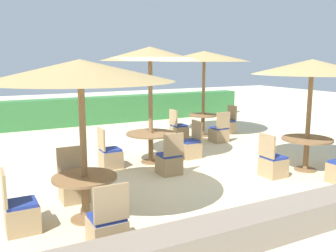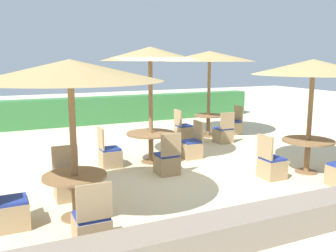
# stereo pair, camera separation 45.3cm
# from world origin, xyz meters

# --- Properties ---
(ground_plane) EXTENTS (40.00, 40.00, 0.00)m
(ground_plane) POSITION_xyz_m (0.00, 0.00, 0.00)
(ground_plane) COLOR beige
(hedge_row) EXTENTS (13.00, 0.70, 1.02)m
(hedge_row) POSITION_xyz_m (0.00, 6.77, 0.51)
(hedge_row) COLOR #387A3D
(hedge_row) RESTS_ON ground_plane
(stone_border) EXTENTS (10.00, 0.56, 0.42)m
(stone_border) POSITION_xyz_m (0.00, -3.42, 0.21)
(stone_border) COLOR gray
(stone_border) RESTS_ON ground_plane
(parasol_back_right) EXTENTS (2.88, 2.88, 2.70)m
(parasol_back_right) POSITION_xyz_m (2.48, 2.87, 2.53)
(parasol_back_right) COLOR olive
(parasol_back_right) RESTS_ON ground_plane
(round_table_back_right) EXTENTS (0.92, 0.92, 0.70)m
(round_table_back_right) POSITION_xyz_m (2.48, 2.87, 0.52)
(round_table_back_right) COLOR olive
(round_table_back_right) RESTS_ON ground_plane
(patio_chair_back_right_south) EXTENTS (0.46, 0.46, 0.93)m
(patio_chair_back_right_south) POSITION_xyz_m (2.42, 1.90, 0.26)
(patio_chair_back_right_south) COLOR tan
(patio_chair_back_right_south) RESTS_ON ground_plane
(patio_chair_back_right_east) EXTENTS (0.46, 0.46, 0.93)m
(patio_chair_back_right_east) POSITION_xyz_m (3.44, 2.86, 0.26)
(patio_chair_back_right_east) COLOR tan
(patio_chair_back_right_east) RESTS_ON ground_plane
(patio_chair_back_right_west) EXTENTS (0.46, 0.46, 0.93)m
(patio_chair_back_right_west) POSITION_xyz_m (1.57, 2.85, 0.26)
(patio_chair_back_right_west) COLOR tan
(patio_chair_back_right_west) RESTS_ON ground_plane
(parasol_front_right) EXTENTS (2.56, 2.56, 2.46)m
(parasol_front_right) POSITION_xyz_m (2.44, -1.37, 2.28)
(parasol_front_right) COLOR olive
(parasol_front_right) RESTS_ON ground_plane
(round_table_front_right) EXTENTS (1.10, 1.10, 0.73)m
(round_table_front_right) POSITION_xyz_m (2.44, -1.37, 0.58)
(round_table_front_right) COLOR olive
(round_table_front_right) RESTS_ON ground_plane
(patio_chair_front_right_west) EXTENTS (0.46, 0.46, 0.93)m
(patio_chair_front_right_west) POSITION_xyz_m (1.46, -1.37, 0.26)
(patio_chair_front_right_west) COLOR tan
(patio_chair_front_right_west) RESTS_ON ground_plane
(parasol_front_left) EXTENTS (2.77, 2.77, 2.46)m
(parasol_front_left) POSITION_xyz_m (-2.63, -1.65, 2.29)
(parasol_front_left) COLOR olive
(parasol_front_left) RESTS_ON ground_plane
(round_table_front_left) EXTENTS (0.99, 0.99, 0.70)m
(round_table_front_left) POSITION_xyz_m (-2.63, -1.65, 0.54)
(round_table_front_left) COLOR olive
(round_table_front_left) RESTS_ON ground_plane
(patio_chair_front_left_west) EXTENTS (0.46, 0.46, 0.93)m
(patio_chair_front_left_west) POSITION_xyz_m (-3.57, -1.60, 0.26)
(patio_chair_front_left_west) COLOR tan
(patio_chair_front_left_west) RESTS_ON ground_plane
(patio_chair_front_left_south) EXTENTS (0.46, 0.46, 0.93)m
(patio_chair_front_left_south) POSITION_xyz_m (-2.62, -2.64, 0.26)
(patio_chair_front_left_south) COLOR tan
(patio_chair_front_left_south) RESTS_ON ground_plane
(patio_chair_front_left_north) EXTENTS (0.46, 0.46, 0.93)m
(patio_chair_front_left_north) POSITION_xyz_m (-2.59, -0.75, 0.26)
(patio_chair_front_left_north) COLOR tan
(patio_chair_front_left_north) RESTS_ON ground_plane
(parasol_center) EXTENTS (2.33, 2.33, 2.74)m
(parasol_center) POSITION_xyz_m (-0.34, 0.83, 2.56)
(parasol_center) COLOR olive
(parasol_center) RESTS_ON ground_plane
(round_table_center) EXTENTS (1.17, 1.17, 0.73)m
(round_table_center) POSITION_xyz_m (-0.34, 0.83, 0.59)
(round_table_center) COLOR olive
(round_table_center) RESTS_ON ground_plane
(patio_chair_center_west) EXTENTS (0.46, 0.46, 0.93)m
(patio_chair_center_west) POSITION_xyz_m (-1.36, 0.87, 0.26)
(patio_chair_center_west) COLOR tan
(patio_chair_center_west) RESTS_ON ground_plane
(patio_chair_center_south) EXTENTS (0.46, 0.46, 0.93)m
(patio_chair_center_south) POSITION_xyz_m (-0.38, -0.19, 0.26)
(patio_chair_center_south) COLOR tan
(patio_chair_center_south) RESTS_ON ground_plane
(patio_chair_center_east) EXTENTS (0.46, 0.46, 0.93)m
(patio_chair_center_east) POSITION_xyz_m (0.73, 0.77, 0.26)
(patio_chair_center_east) COLOR tan
(patio_chair_center_east) RESTS_ON ground_plane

